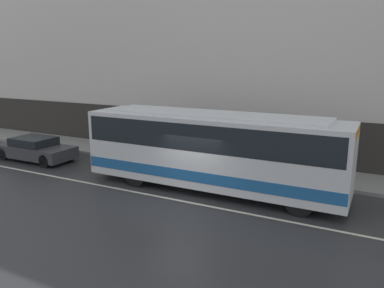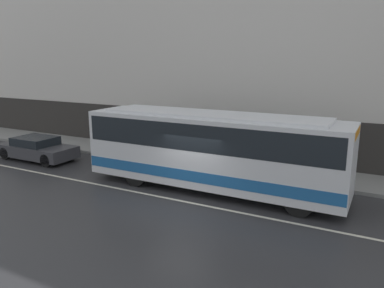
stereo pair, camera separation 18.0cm
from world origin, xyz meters
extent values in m
plane|color=#2D2D30|center=(0.00, 0.00, 0.00)|extent=(60.00, 60.00, 0.00)
cube|color=gray|center=(0.00, 5.44, 0.08)|extent=(60.00, 2.89, 0.16)
cube|color=silver|center=(0.00, 7.04, 5.15)|extent=(60.00, 0.30, 10.29)
cube|color=#2D2B28|center=(0.00, 6.87, 1.29)|extent=(60.00, 0.06, 2.57)
cube|color=beige|center=(0.00, 0.00, 0.00)|extent=(54.00, 0.14, 0.01)
cube|color=silver|center=(0.26, 1.76, 1.76)|extent=(11.05, 2.51, 2.83)
cube|color=#1E5999|center=(0.26, 1.76, 0.90)|extent=(10.99, 2.53, 0.45)
cube|color=black|center=(0.26, 1.76, 2.46)|extent=(10.72, 2.53, 1.07)
cube|color=orange|center=(5.73, 1.76, 2.99)|extent=(0.12, 1.88, 0.28)
cube|color=silver|center=(0.26, 1.76, 3.24)|extent=(9.39, 2.13, 0.12)
cylinder|color=black|center=(4.18, 0.67, 0.50)|extent=(1.01, 0.28, 1.01)
cylinder|color=black|center=(4.18, 2.85, 0.50)|extent=(1.01, 0.28, 1.01)
cylinder|color=black|center=(-2.86, 0.67, 0.50)|extent=(1.01, 0.28, 1.01)
cylinder|color=black|center=(-2.86, 2.85, 0.50)|extent=(1.01, 0.28, 1.01)
cube|color=#38383D|center=(-10.38, 1.76, 0.51)|extent=(4.52, 1.90, 0.64)
cube|color=black|center=(-10.49, 1.76, 1.05)|extent=(2.17, 1.71, 0.45)
cylinder|color=black|center=(-8.77, 0.91, 0.34)|extent=(0.68, 0.20, 0.68)
cylinder|color=black|center=(-8.77, 2.61, 0.34)|extent=(0.68, 0.20, 0.68)
cylinder|color=black|center=(-11.99, 0.91, 0.34)|extent=(0.68, 0.20, 0.68)
cylinder|color=black|center=(-11.99, 2.61, 0.34)|extent=(0.68, 0.20, 0.68)
camera|label=1|loc=(6.51, -12.12, 5.40)|focal=35.00mm
camera|label=2|loc=(6.67, -12.04, 5.40)|focal=35.00mm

